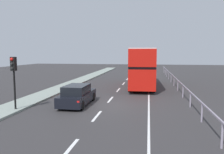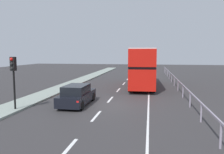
# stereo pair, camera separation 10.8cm
# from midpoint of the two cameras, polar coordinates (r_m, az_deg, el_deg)

# --- Properties ---
(ground_plane) EXTENTS (73.73, 120.00, 0.10)m
(ground_plane) POSITION_cam_midpoint_polar(r_m,az_deg,el_deg) (16.76, -1.70, -7.24)
(ground_plane) COLOR #323031
(near_sidewalk_kerb) EXTENTS (2.17, 80.00, 0.14)m
(near_sidewalk_kerb) POSITION_cam_midpoint_polar(r_m,az_deg,el_deg) (18.91, -20.63, -5.72)
(near_sidewalk_kerb) COLOR gray
(near_sidewalk_kerb) RESTS_ON ground
(lane_paint_markings) EXTENTS (3.27, 46.00, 0.01)m
(lane_paint_markings) POSITION_cam_midpoint_polar(r_m,az_deg,el_deg) (24.51, 6.44, -2.88)
(lane_paint_markings) COLOR silver
(lane_paint_markings) RESTS_ON ground
(bridge_side_railing) EXTENTS (0.10, 42.00, 1.10)m
(bridge_side_railing) POSITION_cam_midpoint_polar(r_m,az_deg,el_deg) (25.35, 15.80, -0.75)
(bridge_side_railing) COLOR gray
(bridge_side_railing) RESTS_ON ground
(double_decker_bus_red) EXTENTS (2.97, 10.45, 4.30)m
(double_decker_bus_red) POSITION_cam_midpoint_polar(r_m,az_deg,el_deg) (25.50, 7.38, 2.65)
(double_decker_bus_red) COLOR red
(double_decker_bus_red) RESTS_ON ground
(hatchback_car_near) EXTENTS (1.79, 4.45, 1.49)m
(hatchback_car_near) POSITION_cam_midpoint_polar(r_m,az_deg,el_deg) (16.83, -8.99, -4.62)
(hatchback_car_near) COLOR black
(hatchback_car_near) RESTS_ON ground
(traffic_signal_pole) EXTENTS (0.30, 0.42, 3.44)m
(traffic_signal_pole) POSITION_cam_midpoint_polar(r_m,az_deg,el_deg) (15.88, -23.91, 1.62)
(traffic_signal_pole) COLOR black
(traffic_signal_pole) RESTS_ON near_sidewalk_kerb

